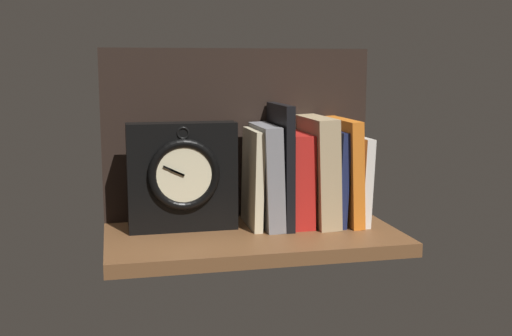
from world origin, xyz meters
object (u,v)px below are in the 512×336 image
at_px(book_gray_chess, 266,175).
at_px(book_red_requiem, 296,179).
at_px(book_navy_bierce, 333,176).
at_px(book_orange_pandolfini, 344,170).
at_px(framed_clock, 183,176).
at_px(book_black_skeptic, 281,165).
at_px(book_white_catcher, 354,178).
at_px(book_cream_twain, 253,178).
at_px(book_tan_shortstories, 317,170).

bearing_deg(book_gray_chess, book_red_requiem, 0.00).
xyz_separation_m(book_navy_bierce, book_orange_pandolfini, (0.02, 0.00, 0.01)).
bearing_deg(framed_clock, book_gray_chess, 0.93).
relative_size(book_black_skeptic, framed_clock, 1.16).
distance_m(book_gray_chess, book_white_catcher, 0.18).
bearing_deg(book_black_skeptic, book_red_requiem, 0.00).
relative_size(book_red_requiem, book_white_catcher, 1.05).
bearing_deg(book_black_skeptic, framed_clock, -179.21).
distance_m(book_cream_twain, book_gray_chess, 0.03).
xyz_separation_m(book_orange_pandolfini, book_white_catcher, (0.02, 0.00, -0.02)).
distance_m(book_gray_chess, book_tan_shortstories, 0.10).
distance_m(book_tan_shortstories, framed_clock, 0.27).
height_order(book_red_requiem, book_white_catcher, book_red_requiem).
relative_size(book_cream_twain, book_navy_bierce, 1.02).
relative_size(book_red_requiem, book_navy_bierce, 0.97).
bearing_deg(book_cream_twain, book_tan_shortstories, -0.00).
height_order(book_cream_twain, book_orange_pandolfini, book_orange_pandolfini).
bearing_deg(book_red_requiem, book_gray_chess, 180.00).
height_order(book_gray_chess, book_tan_shortstories, book_tan_shortstories).
relative_size(book_red_requiem, framed_clock, 0.88).
bearing_deg(framed_clock, book_red_requiem, 0.68).
relative_size(book_tan_shortstories, book_orange_pandolfini, 1.02).
xyz_separation_m(book_black_skeptic, book_navy_bierce, (0.11, 0.00, -0.03)).
height_order(book_red_requiem, book_navy_bierce, book_navy_bierce).
bearing_deg(book_white_catcher, book_tan_shortstories, -180.00).
bearing_deg(book_navy_bierce, book_cream_twain, 180.00).
relative_size(book_black_skeptic, book_navy_bierce, 1.28).
bearing_deg(framed_clock, book_white_catcher, 0.44).
distance_m(book_black_skeptic, book_red_requiem, 0.04).
bearing_deg(framed_clock, book_orange_pandolfini, 0.47).
distance_m(book_tan_shortstories, book_white_catcher, 0.08).
bearing_deg(book_cream_twain, framed_clock, -178.88).
bearing_deg(book_gray_chess, book_tan_shortstories, -0.00).
height_order(book_red_requiem, framed_clock, framed_clock).
relative_size(book_cream_twain, book_red_requiem, 1.05).
height_order(book_cream_twain, book_red_requiem, book_cream_twain).
bearing_deg(book_red_requiem, book_white_catcher, 0.00).
bearing_deg(book_orange_pandolfini, book_gray_chess, 180.00).
distance_m(book_red_requiem, book_navy_bierce, 0.08).
height_order(book_black_skeptic, book_tan_shortstories, book_black_skeptic).
distance_m(book_black_skeptic, framed_clock, 0.19).
relative_size(book_gray_chess, book_red_requiem, 1.10).
bearing_deg(book_navy_bierce, book_red_requiem, 180.00).
height_order(book_gray_chess, book_navy_bierce, book_gray_chess).
bearing_deg(book_white_catcher, book_cream_twain, -180.00).
distance_m(book_gray_chess, book_black_skeptic, 0.03).
bearing_deg(book_black_skeptic, book_orange_pandolfini, 0.00).
bearing_deg(book_orange_pandolfini, book_navy_bierce, 180.00).
bearing_deg(book_white_catcher, book_red_requiem, -180.00).
xyz_separation_m(book_red_requiem, book_navy_bierce, (0.08, 0.00, 0.00)).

